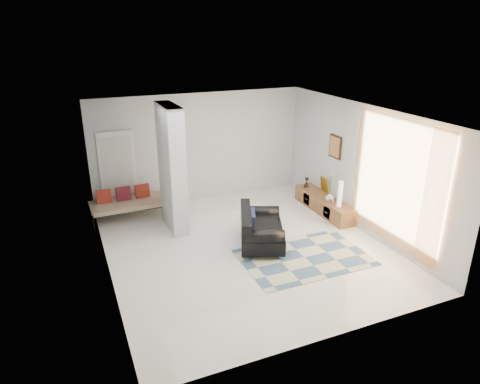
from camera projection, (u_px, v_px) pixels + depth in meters
name	position (u px, v px, depth m)	size (l,w,h in m)	color
floor	(247.00, 248.00, 8.91)	(6.00, 6.00, 0.00)	white
ceiling	(248.00, 114.00, 7.90)	(6.00, 6.00, 0.00)	white
wall_back	(200.00, 148.00, 10.98)	(6.00, 6.00, 0.00)	silver
wall_front	(336.00, 255.00, 5.83)	(6.00, 6.00, 0.00)	silver
wall_left	(102.00, 206.00, 7.40)	(6.00, 6.00, 0.00)	silver
wall_right	(361.00, 168.00, 9.40)	(6.00, 6.00, 0.00)	silver
partition_column	(172.00, 169.00, 9.38)	(0.35, 1.20, 2.80)	silver
hallway_door	(118.00, 173.00, 10.32)	(0.85, 0.06, 2.04)	white
curtain	(395.00, 183.00, 8.37)	(2.55, 2.55, 0.00)	orange
wall_art	(335.00, 147.00, 10.14)	(0.04, 0.45, 0.55)	#361A0E
media_console	(324.00, 204.00, 10.60)	(0.45, 2.06, 0.80)	brown
loveseat	(259.00, 229.00, 8.93)	(1.35, 1.68, 0.76)	silver
daybed	(131.00, 202.00, 10.18)	(1.98, 0.88, 0.77)	black
area_rug	(304.00, 257.00, 8.54)	(2.50, 1.67, 0.01)	beige
cylinder_lamp	(340.00, 194.00, 9.86)	(0.11, 0.11, 0.62)	white
bronze_figurine	(307.00, 182.00, 11.11)	(0.14, 0.14, 0.27)	black
vase	(330.00, 197.00, 10.22)	(0.21, 0.21, 0.22)	silver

